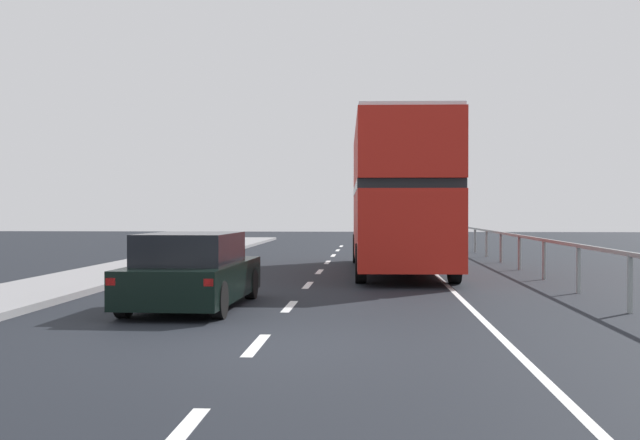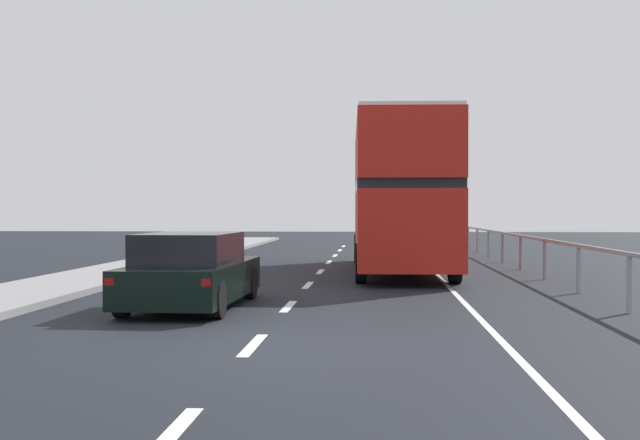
{
  "view_description": "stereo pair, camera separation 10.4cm",
  "coord_description": "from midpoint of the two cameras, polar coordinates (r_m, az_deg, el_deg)",
  "views": [
    {
      "loc": [
        1.54,
        -10.62,
        1.81
      ],
      "look_at": [
        0.31,
        8.46,
        1.6
      ],
      "focal_mm": 44.65,
      "sensor_mm": 36.0,
      "label": 1
    },
    {
      "loc": [
        1.65,
        -10.62,
        1.81
      ],
      "look_at": [
        0.31,
        8.46,
        1.6
      ],
      "focal_mm": 44.65,
      "sensor_mm": 36.0,
      "label": 2
    }
  ],
  "objects": [
    {
      "name": "lane_paint_markings",
      "position": [
        19.61,
        5.32,
        -4.66
      ],
      "size": [
        3.54,
        46.0,
        0.01
      ],
      "color": "silver",
      "rests_on": "ground"
    },
    {
      "name": "double_decker_bus_red",
      "position": [
        23.86,
        5.48,
        1.9
      ],
      "size": [
        2.89,
        10.87,
        4.37
      ],
      "rotation": [
        0.0,
        0.0,
        0.03
      ],
      "color": "#B51D14",
      "rests_on": "ground"
    },
    {
      "name": "bridge_side_railing",
      "position": [
        20.16,
        16.67,
        -2.04
      ],
      "size": [
        0.1,
        42.0,
        1.09
      ],
      "color": "gray",
      "rests_on": "ground"
    },
    {
      "name": "hatchback_car_near",
      "position": [
        15.09,
        -9.3,
        -3.69
      ],
      "size": [
        1.93,
        4.52,
        1.4
      ],
      "rotation": [
        0.0,
        0.0,
        -0.02
      ],
      "color": "black",
      "rests_on": "ground"
    },
    {
      "name": "ground_plane",
      "position": [
        10.9,
        -4.85,
        -9.19
      ],
      "size": [
        74.85,
        120.0,
        0.1
      ],
      "primitive_type": "cube",
      "color": "black"
    }
  ]
}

